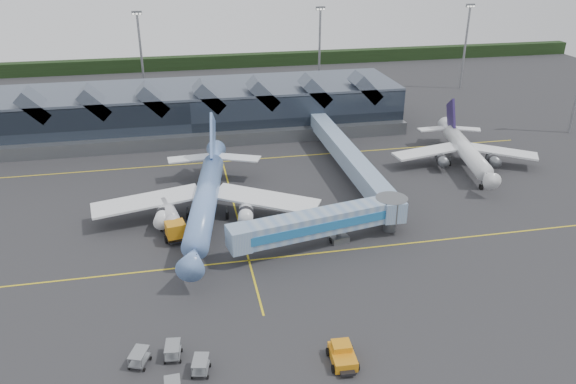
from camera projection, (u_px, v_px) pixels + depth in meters
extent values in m
plane|color=#272729|center=(241.00, 232.00, 80.72)|extent=(260.00, 260.00, 0.00)
cube|color=yellow|center=(249.00, 260.00, 73.60)|extent=(120.00, 0.25, 0.01)
cube|color=yellow|center=(222.00, 161.00, 105.63)|extent=(120.00, 0.25, 0.01)
cube|color=yellow|center=(233.00, 202.00, 89.62)|extent=(0.25, 60.00, 0.01)
cube|color=black|center=(197.00, 62.00, 177.76)|extent=(260.00, 4.00, 4.00)
cube|color=black|center=(189.00, 110.00, 120.64)|extent=(90.00, 20.00, 9.00)
cube|color=#495362|center=(188.00, 89.00, 118.67)|extent=(90.00, 20.00, 0.60)
cube|color=slate|center=(193.00, 141.00, 112.19)|extent=(90.00, 2.50, 2.60)
cube|color=#495362|center=(36.00, 105.00, 107.11)|extent=(6.43, 6.00, 6.43)
cube|color=#495362|center=(95.00, 102.00, 109.12)|extent=(6.43, 6.00, 6.43)
cube|color=#495362|center=(153.00, 99.00, 111.12)|extent=(6.43, 6.00, 6.43)
cube|color=#495362|center=(209.00, 96.00, 113.13)|extent=(6.43, 6.00, 6.43)
cube|color=#495362|center=(263.00, 93.00, 115.14)|extent=(6.43, 6.00, 6.43)
cube|color=#495362|center=(315.00, 90.00, 117.14)|extent=(6.43, 6.00, 6.43)
cube|color=#495362|center=(365.00, 88.00, 119.15)|extent=(6.43, 6.00, 6.43)
cylinder|color=gray|center=(142.00, 60.00, 137.45)|extent=(0.56, 0.56, 22.00)
cube|color=slate|center=(137.00, 13.00, 132.84)|extent=(2.40, 0.50, 0.90)
cylinder|color=gray|center=(319.00, 52.00, 145.66)|extent=(0.56, 0.56, 22.00)
cube|color=slate|center=(320.00, 8.00, 141.06)|extent=(2.40, 0.50, 0.90)
cylinder|color=gray|center=(465.00, 48.00, 151.18)|extent=(0.56, 0.56, 22.00)
cube|color=slate|center=(471.00, 5.00, 146.57)|extent=(2.40, 0.50, 0.90)
cylinder|color=#6389CA|center=(205.00, 200.00, 81.82)|extent=(7.96, 28.23, 3.46)
cone|color=#6389CA|center=(193.00, 259.00, 66.92)|extent=(4.19, 5.30, 3.46)
cube|color=black|center=(191.00, 256.00, 66.07)|extent=(1.35, 0.54, 0.48)
cone|color=#6389CA|center=(215.00, 156.00, 97.34)|extent=(4.45, 6.88, 3.46)
cube|color=white|center=(146.00, 201.00, 82.82)|extent=(16.33, 7.52, 1.14)
cube|color=white|center=(266.00, 199.00, 83.45)|extent=(16.36, 11.85, 1.14)
cylinder|color=white|center=(164.00, 216.00, 80.41)|extent=(2.90, 5.09, 2.14)
cylinder|color=white|center=(246.00, 214.00, 80.83)|extent=(2.90, 5.09, 2.14)
cube|color=#6389CA|center=(213.00, 139.00, 94.38)|extent=(1.84, 8.81, 9.53)
cube|color=white|center=(189.00, 158.00, 96.10)|extent=(7.41, 3.38, 0.23)
cube|color=white|center=(239.00, 158.00, 96.41)|extent=(7.73, 5.43, 0.23)
cylinder|color=slate|center=(197.00, 264.00, 70.97)|extent=(0.25, 0.25, 2.00)
cylinder|color=slate|center=(188.00, 213.00, 83.95)|extent=(0.25, 0.25, 2.00)
cylinder|color=slate|center=(227.00, 212.00, 84.16)|extent=(0.25, 0.25, 2.00)
cylinder|color=black|center=(197.00, 268.00, 71.24)|extent=(0.61, 1.33, 1.28)
cylinder|color=white|center=(466.00, 151.00, 101.78)|extent=(6.99, 20.97, 2.97)
cone|color=white|center=(488.00, 177.00, 90.72)|extent=(3.61, 4.08, 2.97)
cube|color=black|center=(490.00, 175.00, 90.05)|extent=(1.17, 0.55, 0.48)
cone|color=white|center=(448.00, 127.00, 113.29)|extent=(3.84, 5.24, 2.97)
cube|color=white|center=(426.00, 152.00, 102.83)|extent=(12.72, 5.28, 0.99)
cube|color=white|center=(502.00, 151.00, 102.89)|extent=(12.67, 9.41, 0.99)
cylinder|color=slate|center=(442.00, 160.00, 100.94)|extent=(2.50, 3.86, 1.84)
cylinder|color=slate|center=(493.00, 160.00, 100.98)|extent=(2.50, 3.86, 1.84)
cube|color=#231745|center=(451.00, 116.00, 111.06)|extent=(1.74, 6.63, 7.24)
cube|color=white|center=(432.00, 129.00, 112.46)|extent=(5.75, 2.34, 0.25)
cube|color=white|center=(466.00, 129.00, 112.49)|extent=(6.01, 4.30, 0.25)
cylinder|color=slate|center=(482.00, 184.00, 93.86)|extent=(0.28, 0.28, 1.72)
cylinder|color=slate|center=(449.00, 161.00, 103.56)|extent=(0.28, 0.28, 1.72)
cylinder|color=slate|center=(477.00, 161.00, 103.58)|extent=(0.28, 0.28, 1.72)
cylinder|color=black|center=(481.00, 187.00, 94.09)|extent=(0.65, 1.17, 1.10)
cube|color=#6F90BA|center=(319.00, 222.00, 75.60)|extent=(20.90, 7.16, 3.00)
cube|color=#226DAB|center=(324.00, 228.00, 74.26)|extent=(20.30, 4.24, 1.24)
cube|color=#6F90BA|center=(239.00, 239.00, 71.55)|extent=(3.30, 3.78, 3.10)
cylinder|color=slate|center=(339.00, 230.00, 77.46)|extent=(0.72, 0.72, 3.62)
cube|color=slate|center=(338.00, 238.00, 78.02)|extent=(2.85, 2.52, 0.93)
cylinder|color=black|center=(332.00, 240.00, 77.70)|extent=(0.59, 0.99, 0.93)
cylinder|color=black|center=(345.00, 238.00, 78.43)|extent=(0.59, 0.99, 0.93)
cylinder|color=slate|center=(391.00, 208.00, 79.65)|extent=(4.55, 4.55, 3.10)
cylinder|color=slate|center=(390.00, 219.00, 80.41)|extent=(1.86, 1.86, 3.62)
cube|color=black|center=(171.00, 226.00, 80.61)|extent=(4.34, 9.91, 0.53)
cube|color=orange|center=(176.00, 230.00, 77.10)|extent=(2.96, 2.79, 2.35)
cube|color=black|center=(177.00, 230.00, 76.16)|extent=(2.33, 0.60, 1.07)
cylinder|color=silver|center=(168.00, 213.00, 81.08)|extent=(3.58, 6.54, 2.45)
sphere|color=silver|center=(164.00, 205.00, 83.67)|extent=(2.35, 2.35, 2.35)
sphere|color=silver|center=(173.00, 223.00, 78.48)|extent=(2.35, 2.35, 2.35)
cylinder|color=black|center=(166.00, 240.00, 77.57)|extent=(0.57, 1.12, 1.07)
cylinder|color=black|center=(185.00, 236.00, 78.50)|extent=(0.57, 1.12, 1.07)
cylinder|color=black|center=(161.00, 228.00, 80.70)|extent=(0.57, 1.12, 1.07)
cylinder|color=black|center=(179.00, 224.00, 81.63)|extent=(0.57, 1.12, 1.07)
cylinder|color=black|center=(158.00, 220.00, 82.94)|extent=(0.57, 1.12, 1.07)
cylinder|color=black|center=(176.00, 217.00, 83.86)|extent=(0.57, 1.12, 1.07)
cube|color=orange|center=(343.00, 356.00, 55.82)|extent=(2.47, 3.85, 1.04)
cube|color=orange|center=(341.00, 346.00, 56.05)|extent=(1.95, 1.75, 0.73)
cube|color=black|center=(347.00, 372.00, 54.16)|extent=(1.49, 0.90, 0.31)
cylinder|color=black|center=(334.00, 369.00, 54.67)|extent=(0.35, 0.84, 0.83)
cylinder|color=black|center=(357.00, 366.00, 55.00)|extent=(0.35, 0.84, 0.83)
cylinder|color=black|center=(328.00, 352.00, 56.90)|extent=(0.35, 0.84, 0.83)
cylinder|color=black|center=(351.00, 349.00, 57.23)|extent=(0.35, 0.84, 0.83)
cube|color=gray|center=(173.00, 353.00, 56.49)|extent=(1.71, 2.44, 0.16)
cube|color=gray|center=(172.00, 345.00, 56.07)|extent=(1.71, 2.44, 0.08)
cylinder|color=black|center=(182.00, 350.00, 57.47)|extent=(0.17, 0.39, 0.38)
cube|color=gray|center=(201.00, 368.00, 54.56)|extent=(1.91, 2.55, 0.16)
cube|color=gray|center=(200.00, 360.00, 54.15)|extent=(1.91, 2.55, 0.08)
cylinder|color=black|center=(210.00, 365.00, 55.47)|extent=(0.20, 0.39, 0.38)
cube|color=gray|center=(140.00, 360.00, 55.58)|extent=(2.18, 2.66, 0.16)
cube|color=gray|center=(138.00, 352.00, 55.16)|extent=(2.18, 2.66, 0.08)
cylinder|color=black|center=(151.00, 358.00, 56.37)|extent=(0.25, 0.40, 0.38)
cube|color=gray|center=(172.00, 383.00, 51.33)|extent=(1.54, 2.34, 0.08)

